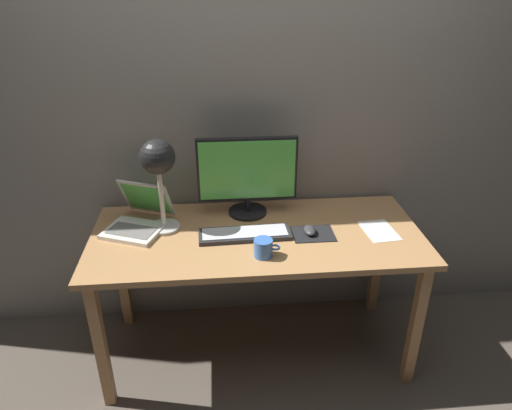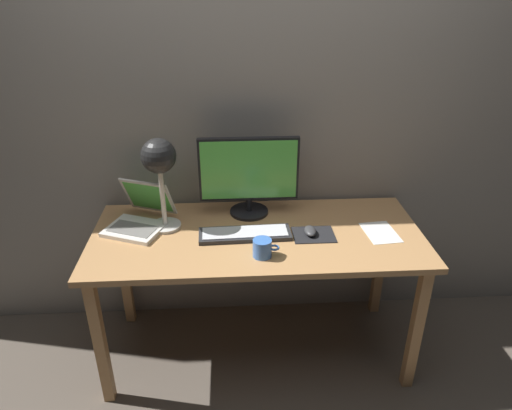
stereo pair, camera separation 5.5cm
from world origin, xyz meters
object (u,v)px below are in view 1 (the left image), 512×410
Objects in this scene: laptop at (140,215)px; coffee_mug at (264,248)px; keyboard_main at (245,234)px; desk_lamp at (158,164)px; mouse at (310,230)px; monitor at (247,174)px.

laptop is 0.67m from coffee_mug.
coffee_mug is (0.07, -0.18, 0.03)m from keyboard_main.
desk_lamp is 4.78× the size of mouse.
laptop is at bearing -170.66° from monitor.
keyboard_main is 1.15× the size of laptop.
mouse is (0.70, -0.12, -0.32)m from desk_lamp.
mouse is (0.28, -0.24, -0.20)m from monitor.
desk_lamp reaches higher than keyboard_main.
desk_lamp is (0.12, -0.04, 0.28)m from laptop.
laptop is (-0.54, -0.09, -0.16)m from monitor.
desk_lamp is (-0.42, -0.13, 0.12)m from monitor.
laptop reaches higher than mouse.
monitor is 1.30× the size of laptop.
desk_lamp reaches higher than laptop.
coffee_mug is at bearing -68.27° from keyboard_main.
coffee_mug is (-0.24, -0.17, 0.02)m from mouse.
monitor is 0.57m from laptop.
mouse is 0.80× the size of coffee_mug.
monitor is 4.21× the size of coffee_mug.
keyboard_main is 0.53m from laptop.
coffee_mug is at bearing -84.43° from monitor.
mouse is at bearing -9.40° from desk_lamp.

